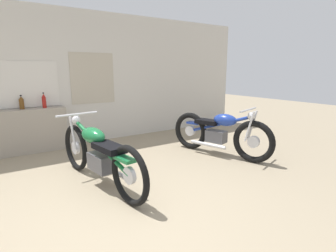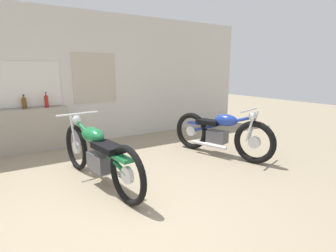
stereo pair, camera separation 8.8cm
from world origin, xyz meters
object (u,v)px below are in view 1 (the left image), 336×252
object	(u,v)px
bottle_center	(44,101)
motorcycle_green	(99,154)
bottle_left_center	(22,103)
motorcycle_blue	(219,133)

from	to	relation	value
bottle_center	motorcycle_green	size ratio (longest dim) A/B	0.14
bottle_left_center	bottle_center	xyz separation A→B (m)	(0.38, -0.04, 0.01)
bottle_center	motorcycle_blue	xyz separation A→B (m)	(2.65, -2.11, -0.55)
bottle_center	motorcycle_green	xyz separation A→B (m)	(0.32, -2.16, -0.54)
bottle_left_center	bottle_center	world-z (taller)	bottle_center
motorcycle_blue	motorcycle_green	bearing A→B (deg)	-178.78
bottle_left_center	motorcycle_green	bearing A→B (deg)	-72.22
bottle_center	motorcycle_blue	bearing A→B (deg)	-38.59
motorcycle_blue	motorcycle_green	xyz separation A→B (m)	(-2.32, -0.05, 0.02)
bottle_center	bottle_left_center	bearing A→B (deg)	173.59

